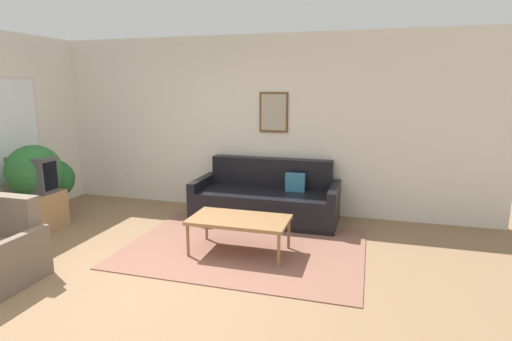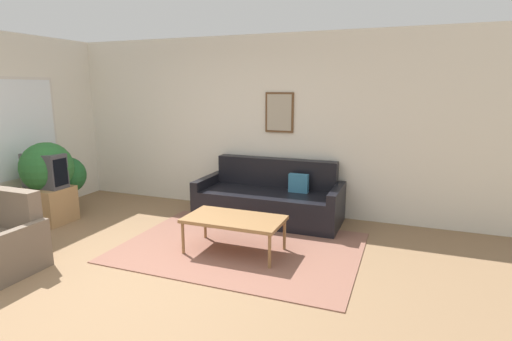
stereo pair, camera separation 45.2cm
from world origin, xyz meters
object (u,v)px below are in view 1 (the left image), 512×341
at_px(couch, 267,199).
at_px(tv, 32,175).
at_px(potted_plant_tall, 35,174).
at_px(coffee_table, 239,221).

relative_size(couch, tv, 3.40).
relative_size(tv, potted_plant_tall, 0.54).
height_order(couch, coffee_table, couch).
distance_m(couch, potted_plant_tall, 3.27).
bearing_deg(tv, couch, 23.09).
height_order(coffee_table, potted_plant_tall, potted_plant_tall).
xyz_separation_m(couch, tv, (-2.96, -1.26, 0.46)).
xyz_separation_m(coffee_table, tv, (-2.97, 0.05, 0.36)).
bearing_deg(potted_plant_tall, couch, 21.14).
height_order(couch, tv, tv).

